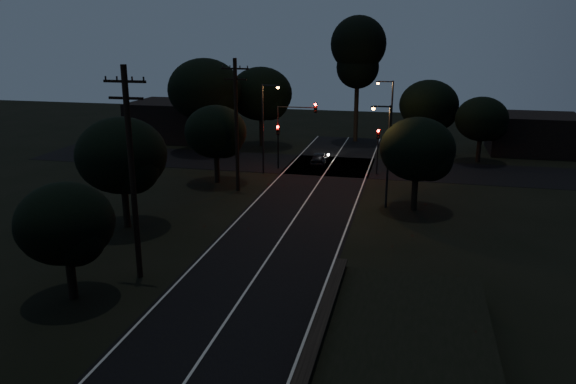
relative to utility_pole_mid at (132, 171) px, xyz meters
The scene contains 21 objects.
road_surface 18.13m from the utility_pole_mid, 69.58° to the left, with size 60.00×70.00×0.03m.
utility_pole_mid is the anchor object (origin of this frame).
utility_pole_far 17.00m from the utility_pole_mid, 90.00° to the left, with size 2.20×0.30×10.50m.
tree_left_b 4.10m from the utility_pole_mid, 120.74° to the right, with size 4.57×4.57×5.81m.
tree_left_c 8.18m from the utility_pole_mid, 121.97° to the left, with size 5.78×5.78×7.31m.
tree_left_d 19.09m from the utility_pole_mid, 96.99° to the left, with size 5.19×5.19×6.59m.
tree_far_nw 34.97m from the utility_pole_mid, 94.52° to the left, with size 6.88×6.88×8.71m.
tree_far_w 31.80m from the utility_pole_mid, 104.07° to the left, with size 7.67×7.67×9.77m.
tree_far_ne 38.06m from the utility_pole_mid, 66.43° to the left, with size 6.05×6.05×7.65m.
tree_far_e 37.78m from the utility_pole_mid, 57.68° to the left, with size 5.04×5.04×6.39m.
tree_right_a 20.61m from the utility_pole_mid, 46.39° to the left, with size 5.29×5.29×6.73m.
tall_pine 40.85m from the utility_pole_mid, 80.07° to the left, with size 6.22×6.22×14.14m.
building_left 39.72m from the utility_pole_mid, 110.73° to the left, with size 10.00×8.00×4.40m, color black.
building_right 46.19m from the utility_pole_mid, 55.62° to the left, with size 9.00×7.00×4.00m, color black.
signal_left 25.19m from the utility_pole_mid, 86.79° to the left, with size 0.28×0.35×4.10m.
signal_right 27.30m from the utility_pole_mid, 67.01° to the left, with size 0.28×0.35×4.10m.
signal_mast 25.22m from the utility_pole_mid, 82.96° to the left, with size 3.70×0.35×6.25m.
streetlight_a 23.04m from the utility_pole_mid, 88.27° to the left, with size 1.66×0.26×8.00m.
streetlight_b 31.15m from the utility_pole_mid, 68.70° to the left, with size 1.66×0.26×8.00m.
streetlight_c 19.15m from the utility_pole_mid, 51.74° to the left, with size 1.46×0.26×7.50m.
car 28.35m from the utility_pole_mid, 79.84° to the left, with size 1.41×3.50×1.19m, color black.
Camera 1 is at (7.74, -9.90, 12.61)m, focal length 35.00 mm.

